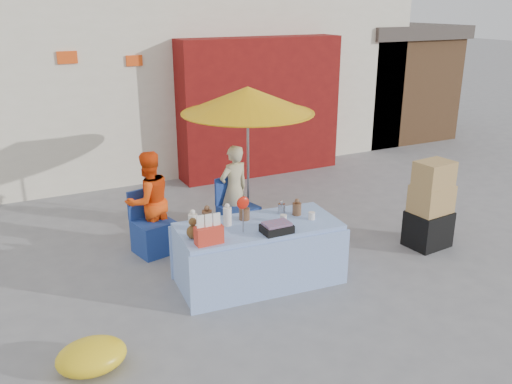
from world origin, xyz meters
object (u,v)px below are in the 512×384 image
vendor_orange (149,201)px  chair_right (238,219)px  box_stack (430,208)px  vendor_beige (234,190)px  umbrella (248,101)px  market_table (258,252)px  chair_left (154,234)px

vendor_orange → chair_right: bearing=160.7°
chair_right → vendor_orange: 1.33m
chair_right → box_stack: 2.67m
vendor_orange → box_stack: vendor_orange is taller
chair_right → vendor_beige: vendor_beige is taller
umbrella → box_stack: bearing=-43.5°
market_table → vendor_beige: bearing=80.6°
chair_right → vendor_orange: vendor_orange is taller
box_stack → chair_right: bearing=145.5°
market_table → chair_left: size_ratio=2.36×
chair_left → umbrella: bearing=-2.7°
market_table → vendor_orange: 1.76m
chair_left → umbrella: umbrella is taller
market_table → box_stack: box_stack is taller
vendor_beige → chair_right: bearing=75.4°
vendor_beige → umbrella: size_ratio=0.63×
umbrella → market_table: bearing=-112.2°
market_table → umbrella: umbrella is taller
chair_left → vendor_beige: (1.25, 0.13, 0.40)m
vendor_beige → vendor_orange: bearing=-13.1°
market_table → chair_right: (0.37, 1.36, -0.13)m
chair_left → vendor_orange: vendor_orange is taller
umbrella → box_stack: size_ratio=1.71×
umbrella → box_stack: 2.92m
chair_right → umbrella: size_ratio=0.41×
vendor_orange → umbrella: 1.97m
market_table → chair_right: market_table is taller
chair_right → umbrella: (0.30, 0.28, 1.64)m
market_table → box_stack: bearing=1.3°
chair_right → vendor_orange: (-1.25, 0.13, 0.43)m
market_table → vendor_beige: size_ratio=1.53×
chair_left → umbrella: (1.55, 0.28, 1.64)m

